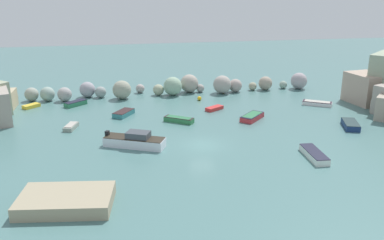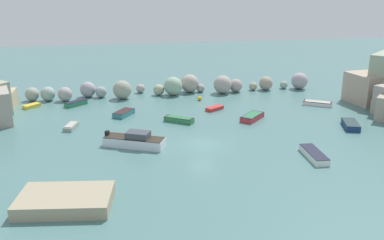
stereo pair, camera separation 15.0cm
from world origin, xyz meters
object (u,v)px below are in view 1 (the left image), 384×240
at_px(moored_boat_5, 135,141).
at_px(moored_boat_9, 350,125).
at_px(moored_boat_11, 214,108).
at_px(moored_boat_3, 124,113).
at_px(channel_buoy, 199,98).
at_px(moored_boat_1, 179,119).
at_px(moored_boat_4, 252,117).
at_px(moored_boat_2, 71,127).
at_px(moored_boat_6, 76,103).
at_px(stone_dock, 66,200).
at_px(moored_boat_8, 314,154).
at_px(moored_boat_10, 31,106).
at_px(moored_boat_7, 317,103).

distance_m(moored_boat_5, moored_boat_9, 24.92).
bearing_deg(moored_boat_11, moored_boat_3, -32.28).
bearing_deg(moored_boat_3, channel_buoy, 149.38).
bearing_deg(moored_boat_1, moored_boat_4, -149.39).
bearing_deg(moored_boat_2, moored_boat_1, -74.07).
bearing_deg(moored_boat_6, moored_boat_2, -130.07).
xyz_separation_m(stone_dock, moored_boat_3, (5.13, 22.21, -0.19)).
bearing_deg(moored_boat_6, channel_buoy, -43.01).
xyz_separation_m(moored_boat_4, moored_boat_8, (1.87, -12.54, -0.02)).
relative_size(moored_boat_6, moored_boat_10, 1.32).
distance_m(moored_boat_6, moored_boat_11, 19.04).
bearing_deg(moored_boat_7, moored_boat_4, -125.14).
bearing_deg(stone_dock, moored_boat_7, 34.86).
relative_size(moored_boat_2, moored_boat_8, 0.62).
bearing_deg(moored_boat_3, moored_boat_10, -83.28).
height_order(stone_dock, moored_boat_7, stone_dock).
height_order(moored_boat_2, moored_boat_3, moored_boat_3).
height_order(moored_boat_2, moored_boat_8, moored_boat_8).
bearing_deg(channel_buoy, moored_boat_9, -45.89).
height_order(moored_boat_5, moored_boat_11, moored_boat_5).
bearing_deg(moored_boat_1, channel_buoy, -80.86).
xyz_separation_m(moored_boat_4, moored_boat_10, (-27.48, 10.79, -0.12)).
bearing_deg(channel_buoy, moored_boat_2, -151.62).
height_order(moored_boat_7, moored_boat_11, moored_boat_7).
bearing_deg(moored_boat_4, moored_boat_11, 80.09).
height_order(moored_boat_5, moored_boat_9, moored_boat_5).
bearing_deg(moored_boat_1, moored_boat_5, 86.22).
bearing_deg(stone_dock, moored_boat_2, 93.20).
distance_m(moored_boat_10, moored_boat_11, 24.67).
bearing_deg(moored_boat_8, moored_boat_7, 155.99).
distance_m(moored_boat_1, moored_boat_5, 9.09).
bearing_deg(moored_boat_4, moored_boat_2, 132.39).
height_order(channel_buoy, moored_boat_2, channel_buoy).
relative_size(moored_boat_4, moored_boat_10, 1.61).
distance_m(stone_dock, moored_boat_7, 38.31).
distance_m(stone_dock, moored_boat_5, 12.63).
bearing_deg(moored_boat_5, stone_dock, -92.06).
height_order(channel_buoy, moored_boat_8, moored_boat_8).
relative_size(moored_boat_3, moored_boat_11, 1.27).
height_order(stone_dock, moored_boat_2, stone_dock).
relative_size(moored_boat_3, moored_boat_8, 0.77).
distance_m(moored_boat_5, moored_boat_11, 15.85).
bearing_deg(moored_boat_2, moored_boat_8, -103.60).
xyz_separation_m(moored_boat_1, moored_boat_5, (-5.72, -7.06, 0.31)).
height_order(moored_boat_3, moored_boat_11, moored_boat_3).
bearing_deg(channel_buoy, moored_boat_6, 177.74).
height_order(moored_boat_6, moored_boat_9, moored_boat_9).
bearing_deg(moored_boat_6, moored_boat_9, -67.11).
relative_size(moored_boat_5, moored_boat_10, 2.74).
distance_m(channel_buoy, moored_boat_11, 5.15).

